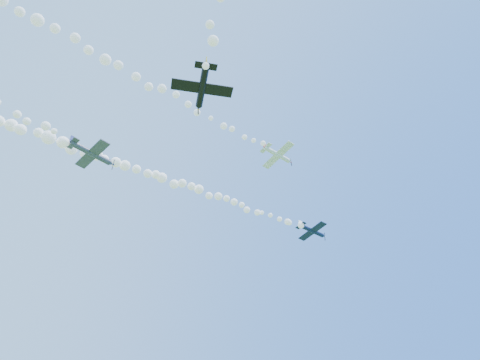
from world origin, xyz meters
TOP-DOWN VIEW (x-y plane):
  - plane_white at (11.37, -6.94)m, footprint 7.57×7.85m
  - smoke_trail_white at (-33.18, -7.79)m, footprint 84.57×4.32m
  - plane_navy at (27.86, 1.29)m, footprint 7.46×7.92m
  - smoke_trail_navy at (-7.54, 4.64)m, footprint 66.36×8.76m
  - plane_grey at (-20.42, 1.42)m, footprint 7.84×8.32m
  - plane_black at (-15.90, -23.84)m, footprint 6.83×6.43m

SIDE VIEW (x-z plane):
  - plane_black at x=-15.90m, z-range 37.06..39.51m
  - plane_grey at x=-20.42m, z-range 43.30..45.63m
  - smoke_trail_navy at x=-7.54m, z-range 46.75..49.68m
  - plane_navy at x=27.86m, z-range 46.92..49.88m
  - smoke_trail_white at x=-33.18m, z-range 53.76..56.91m
  - plane_white at x=11.37m, z-range 54.49..56.78m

